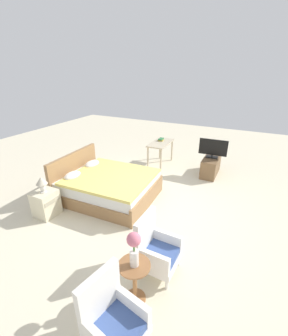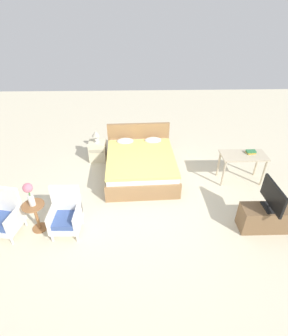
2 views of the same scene
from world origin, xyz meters
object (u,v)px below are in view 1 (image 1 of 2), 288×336
object	(u,v)px
flower_vase	(134,246)
side_table	(135,278)
table_lamp	(42,182)
vanity_desk	(161,146)
tv_flatscreen	(213,148)
armchair_by_window_right	(155,250)
tv_stand	(211,166)
book_stack	(161,139)
armchair_by_window_left	(112,320)
bed	(107,185)
nightstand	(46,203)

from	to	relation	value
flower_vase	side_table	bearing A→B (deg)	-90.00
table_lamp	vanity_desk	xyz separation A→B (m)	(3.53, -1.05, -0.14)
side_table	tv_flatscreen	bearing A→B (deg)	-1.20
armchair_by_window_right	vanity_desk	world-z (taller)	armchair_by_window_right
tv_stand	book_stack	distance (m)	1.72
side_table	tv_stand	world-z (taller)	side_table
armchair_by_window_right	tv_stand	world-z (taller)	armchair_by_window_right
tv_flatscreen	book_stack	xyz separation A→B (m)	(0.21, 1.63, -0.02)
flower_vase	book_stack	world-z (taller)	flower_vase
armchair_by_window_left	tv_stand	size ratio (longest dim) A/B	0.96
bed	armchair_by_window_right	xyz separation A→B (m)	(-1.42, -1.85, 0.08)
table_lamp	book_stack	bearing A→B (deg)	-14.88
armchair_by_window_left	flower_vase	distance (m)	0.77
armchair_by_window_left	tv_flatscreen	xyz separation A→B (m)	(4.89, -0.06, 0.40)
vanity_desk	book_stack	bearing A→B (deg)	20.45
flower_vase	bed	bearing A→B (deg)	42.38
table_lamp	tv_flatscreen	xyz separation A→B (m)	(3.50, -2.62, 0.03)
side_table	vanity_desk	xyz separation A→B (m)	(4.37, 1.48, 0.23)
bed	table_lamp	size ratio (longest dim) A/B	6.35
tv_flatscreen	vanity_desk	distance (m)	1.58
tv_flatscreen	book_stack	distance (m)	1.65
armchair_by_window_left	tv_stand	distance (m)	4.89
tv_stand	vanity_desk	size ratio (longest dim) A/B	0.92
tv_stand	vanity_desk	xyz separation A→B (m)	(0.04, 1.57, 0.36)
bed	nightstand	xyz separation A→B (m)	(-1.15, 0.71, -0.03)
vanity_desk	armchair_by_window_right	bearing A→B (deg)	-158.37
flower_vase	table_lamp	xyz separation A→B (m)	(0.84, 2.53, -0.15)
table_lamp	nightstand	bearing A→B (deg)	-90.00
armchair_by_window_left	nightstand	xyz separation A→B (m)	(1.40, 2.56, -0.11)
tv_flatscreen	nightstand	bearing A→B (deg)	143.17
armchair_by_window_left	book_stack	distance (m)	5.36
book_stack	vanity_desk	bearing A→B (deg)	-159.55
table_lamp	armchair_by_window_left	bearing A→B (deg)	-118.58
tv_flatscreen	table_lamp	bearing A→B (deg)	143.17
vanity_desk	book_stack	world-z (taller)	book_stack
bed	tv_stand	bearing A→B (deg)	-39.10
nightstand	table_lamp	world-z (taller)	table_lamp
armchair_by_window_left	vanity_desk	xyz separation A→B (m)	(4.93, 1.51, 0.24)
nightstand	armchair_by_window_right	bearing A→B (deg)	-96.12
tv_flatscreen	armchair_by_window_right	bearing A→B (deg)	179.12
tv_stand	side_table	bearing A→B (deg)	178.80
table_lamp	vanity_desk	distance (m)	3.69
armchair_by_window_left	armchair_by_window_right	world-z (taller)	same
tv_stand	table_lamp	bearing A→B (deg)	143.15
side_table	book_stack	distance (m)	4.82
side_table	flower_vase	bearing A→B (deg)	90.00
armchair_by_window_left	table_lamp	size ratio (longest dim) A/B	2.79
bed	tv_flatscreen	xyz separation A→B (m)	(2.35, -1.91, 0.48)
table_lamp	book_stack	size ratio (longest dim) A/B	1.52
flower_vase	book_stack	xyz separation A→B (m)	(4.55, 1.54, -0.15)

